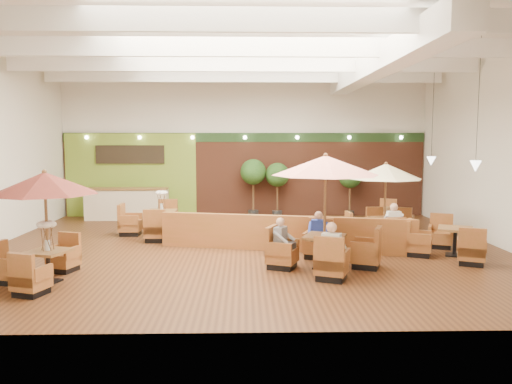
{
  "coord_description": "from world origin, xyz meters",
  "views": [
    {
      "loc": [
        -0.02,
        -13.42,
        2.96
      ],
      "look_at": [
        0.3,
        0.5,
        1.5
      ],
      "focal_mm": 35.0,
      "sensor_mm": 36.0,
      "label": 1
    }
  ],
  "objects_px": {
    "table_1": "(325,190)",
    "diner_3": "(393,220)",
    "service_counter": "(127,204)",
    "table_0": "(43,202)",
    "table_2": "(384,183)",
    "table_4": "(444,242)",
    "booth_divider": "(285,233)",
    "table_5": "(395,219)",
    "topiary_1": "(277,177)",
    "diner_1": "(318,229)",
    "diner_2": "(282,237)",
    "diner_0": "(332,245)",
    "topiary_2": "(350,179)",
    "topiary_0": "(253,174)",
    "table_3": "(154,221)",
    "diner_4": "(393,220)"
  },
  "relations": [
    {
      "from": "diner_3",
      "to": "diner_4",
      "type": "height_order",
      "value": "diner_4"
    },
    {
      "from": "table_3",
      "to": "topiary_2",
      "type": "relative_size",
      "value": 1.3
    },
    {
      "from": "table_4",
      "to": "diner_0",
      "type": "height_order",
      "value": "diner_0"
    },
    {
      "from": "service_counter",
      "to": "diner_3",
      "type": "relative_size",
      "value": 4.21
    },
    {
      "from": "diner_3",
      "to": "topiary_0",
      "type": "bearing_deg",
      "value": 124.7
    },
    {
      "from": "service_counter",
      "to": "topiary_1",
      "type": "bearing_deg",
      "value": 2.04
    },
    {
      "from": "service_counter",
      "to": "table_3",
      "type": "distance_m",
      "value": 3.49
    },
    {
      "from": "topiary_2",
      "to": "diner_0",
      "type": "height_order",
      "value": "topiary_2"
    },
    {
      "from": "table_4",
      "to": "topiary_0",
      "type": "relative_size",
      "value": 1.18
    },
    {
      "from": "diner_1",
      "to": "booth_divider",
      "type": "bearing_deg",
      "value": -34.72
    },
    {
      "from": "booth_divider",
      "to": "diner_1",
      "type": "relative_size",
      "value": 9.48
    },
    {
      "from": "booth_divider",
      "to": "table_5",
      "type": "relative_size",
      "value": 2.71
    },
    {
      "from": "table_1",
      "to": "diner_2",
      "type": "relative_size",
      "value": 3.84
    },
    {
      "from": "diner_2",
      "to": "topiary_2",
      "type": "bearing_deg",
      "value": -174.84
    },
    {
      "from": "diner_0",
      "to": "table_3",
      "type": "bearing_deg",
      "value": 156.7
    },
    {
      "from": "table_4",
      "to": "diner_4",
      "type": "bearing_deg",
      "value": 151.09
    },
    {
      "from": "topiary_1",
      "to": "topiary_2",
      "type": "xyz_separation_m",
      "value": [
        2.76,
        0.0,
        -0.07
      ]
    },
    {
      "from": "table_1",
      "to": "topiary_0",
      "type": "xyz_separation_m",
      "value": [
        -1.51,
        7.45,
        -0.14
      ]
    },
    {
      "from": "diner_3",
      "to": "service_counter",
      "type": "bearing_deg",
      "value": 147.97
    },
    {
      "from": "table_0",
      "to": "topiary_2",
      "type": "relative_size",
      "value": 1.21
    },
    {
      "from": "table_0",
      "to": "topiary_0",
      "type": "height_order",
      "value": "table_0"
    },
    {
      "from": "table_2",
      "to": "topiary_0",
      "type": "relative_size",
      "value": 1.04
    },
    {
      "from": "topiary_1",
      "to": "diner_1",
      "type": "bearing_deg",
      "value": -84.71
    },
    {
      "from": "table_3",
      "to": "topiary_0",
      "type": "distance_m",
      "value": 4.75
    },
    {
      "from": "table_5",
      "to": "topiary_0",
      "type": "relative_size",
      "value": 1.13
    },
    {
      "from": "table_4",
      "to": "topiary_0",
      "type": "bearing_deg",
      "value": 150.24
    },
    {
      "from": "service_counter",
      "to": "table_1",
      "type": "xyz_separation_m",
      "value": [
        6.22,
        -7.25,
        1.23
      ]
    },
    {
      "from": "service_counter",
      "to": "table_0",
      "type": "relative_size",
      "value": 1.24
    },
    {
      "from": "booth_divider",
      "to": "topiary_1",
      "type": "distance_m",
      "value": 5.72
    },
    {
      "from": "diner_2",
      "to": "diner_3",
      "type": "xyz_separation_m",
      "value": [
        3.28,
        2.39,
        -0.0
      ]
    },
    {
      "from": "topiary_0",
      "to": "topiary_1",
      "type": "relative_size",
      "value": 1.07
    },
    {
      "from": "diner_4",
      "to": "diner_0",
      "type": "bearing_deg",
      "value": -125.26
    },
    {
      "from": "service_counter",
      "to": "table_0",
      "type": "bearing_deg",
      "value": -88.34
    },
    {
      "from": "topiary_0",
      "to": "topiary_1",
      "type": "height_order",
      "value": "topiary_0"
    },
    {
      "from": "topiary_0",
      "to": "diner_3",
      "type": "relative_size",
      "value": 3.14
    },
    {
      "from": "table_2",
      "to": "diner_1",
      "type": "height_order",
      "value": "table_2"
    },
    {
      "from": "table_1",
      "to": "table_0",
      "type": "bearing_deg",
      "value": -148.04
    },
    {
      "from": "diner_1",
      "to": "diner_4",
      "type": "height_order",
      "value": "diner_4"
    },
    {
      "from": "service_counter",
      "to": "table_2",
      "type": "height_order",
      "value": "table_2"
    },
    {
      "from": "diner_1",
      "to": "diner_3",
      "type": "distance_m",
      "value": 2.71
    },
    {
      "from": "diner_2",
      "to": "diner_0",
      "type": "bearing_deg",
      "value": 72.97
    },
    {
      "from": "booth_divider",
      "to": "diner_2",
      "type": "height_order",
      "value": "diner_2"
    },
    {
      "from": "service_counter",
      "to": "diner_1",
      "type": "distance_m",
      "value": 8.83
    },
    {
      "from": "table_1",
      "to": "table_4",
      "type": "distance_m",
      "value": 3.77
    },
    {
      "from": "service_counter",
      "to": "diner_4",
      "type": "relative_size",
      "value": 3.99
    },
    {
      "from": "table_3",
      "to": "diner_1",
      "type": "bearing_deg",
      "value": -33.49
    },
    {
      "from": "table_4",
      "to": "diner_0",
      "type": "bearing_deg",
      "value": -123.94
    },
    {
      "from": "table_1",
      "to": "diner_3",
      "type": "bearing_deg",
      "value": 68.21
    },
    {
      "from": "table_5",
      "to": "topiary_0",
      "type": "xyz_separation_m",
      "value": [
        -4.66,
        2.46,
        1.33
      ]
    },
    {
      "from": "booth_divider",
      "to": "diner_2",
      "type": "bearing_deg",
      "value": -83.68
    }
  ]
}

